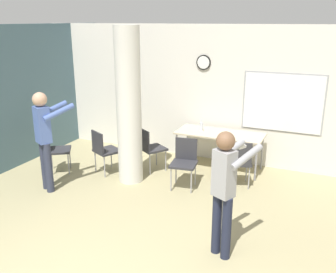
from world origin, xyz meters
TOP-DOWN VIEW (x-y plane):
  - wall_back at (0.02, 5.06)m, footprint 8.00×0.15m
  - support_pillar at (-0.98, 3.30)m, footprint 0.45×0.45m
  - folding_table at (0.36, 4.51)m, footprint 1.71×0.72m
  - bottle_on_table at (-0.02, 4.50)m, footprint 0.07×0.07m
  - waste_bin at (0.58, 3.95)m, footprint 0.27×0.27m
  - chair_near_pillar at (-1.60, 3.38)m, footprint 0.59×0.59m
  - chair_table_left at (-0.85, 3.86)m, footprint 0.61×0.61m
  - chair_by_left_wall at (-2.51, 3.05)m, footprint 0.61×0.61m
  - chair_table_right at (0.92, 3.83)m, footprint 0.56×0.56m
  - chair_table_front at (0.04, 3.45)m, footprint 0.50×0.50m
  - person_watching_back at (-2.09, 2.36)m, footprint 0.59×0.70m
  - person_playing_side at (1.23, 1.74)m, footprint 0.55×0.69m

SIDE VIEW (x-z plane):
  - waste_bin at x=0.58m, z-range 0.00..0.33m
  - chair_near_pillar at x=-1.60m, z-range 0.08..0.95m
  - chair_table_left at x=-0.85m, z-range 0.08..0.95m
  - chair_by_left_wall at x=-2.51m, z-range 0.08..0.95m
  - chair_table_right at x=0.92m, z-range 0.08..0.95m
  - chair_table_front at x=0.04m, z-range 0.08..0.95m
  - folding_table at x=0.36m, z-range 0.33..1.08m
  - bottle_on_table at x=-0.02m, z-range 0.72..0.97m
  - person_playing_side at x=1.23m, z-range 0.15..1.79m
  - person_watching_back at x=-2.09m, z-range 0.15..1.90m
  - wall_back at x=0.02m, z-range 0.00..2.80m
  - support_pillar at x=-0.98m, z-range 0.00..2.80m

